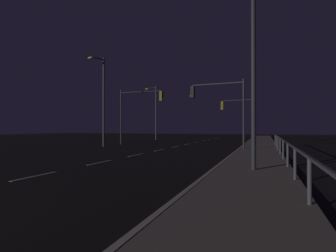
{
  "coord_description": "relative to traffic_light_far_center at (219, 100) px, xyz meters",
  "views": [
    {
      "loc": [
        7.61,
        -2.51,
        1.7
      ],
      "look_at": [
        -0.33,
        19.9,
        1.86
      ],
      "focal_mm": 29.34,
      "sensor_mm": 36.0,
      "label": 1
    }
  ],
  "objects": [
    {
      "name": "street_lamp_far_end",
      "position": [
        -11.56,
        15.03,
        0.73
      ],
      "size": [
        2.03,
        0.86,
        7.62
      ],
      "color": "#4C4C51",
      "rests_on": "ground"
    },
    {
      "name": "traffic_light_mid_left",
      "position": [
        -8.65,
        3.88,
        0.14
      ],
      "size": [
        4.79,
        0.34,
        5.59
      ],
      "color": "#38383D",
      "rests_on": "ground"
    },
    {
      "name": "barrier_fence",
      "position": [
        4.22,
        -7.83,
        -2.97
      ],
      "size": [
        0.09,
        25.83,
        0.98
      ],
      "color": "#59595E",
      "rests_on": "sidewalk_right"
    },
    {
      "name": "street_lamp_mid_block",
      "position": [
        -10.53,
        0.06,
        0.92
      ],
      "size": [
        0.92,
        1.47,
        8.06
      ],
      "color": "#4C4C51",
      "rests_on": "ground"
    },
    {
      "name": "traffic_light_far_center",
      "position": [
        0.0,
        0.0,
        0.0
      ],
      "size": [
        4.31,
        0.59,
        5.22
      ],
      "color": "#38383D",
      "rests_on": "sidewalk_right"
    },
    {
      "name": "street_lamp_corner",
      "position": [
        2.72,
        -10.64,
        0.41
      ],
      "size": [
        1.6,
        1.11,
        6.81
      ],
      "color": "#38383D",
      "rests_on": "sidewalk_right"
    },
    {
      "name": "ground_plane",
      "position": [
        -4.24,
        -1.2,
        -3.84
      ],
      "size": [
        112.0,
        112.0,
        0.0
      ],
      "primitive_type": "plane",
      "color": "black",
      "rests_on": "ground"
    },
    {
      "name": "lane_markings_center",
      "position": [
        -4.24,
        2.3,
        -3.83
      ],
      "size": [
        0.14,
        50.0,
        0.01
      ],
      "color": "silver",
      "rests_on": "ground"
    },
    {
      "name": "lane_edge_line",
      "position": [
        1.35,
        3.8,
        -3.83
      ],
      "size": [
        0.14,
        53.0,
        0.01
      ],
      "color": "silver",
      "rests_on": "ground"
    },
    {
      "name": "traffic_light_far_right",
      "position": [
        0.58,
        9.53,
        -0.3
      ],
      "size": [
        3.67,
        0.64,
        4.83
      ],
      "color": "#2D3033",
      "rests_on": "sidewalk_right"
    },
    {
      "name": "sidewalk_right",
      "position": [
        2.98,
        -1.2,
        -3.77
      ],
      "size": [
        2.78,
        77.0,
        0.14
      ],
      "primitive_type": "cube",
      "color": "gray",
      "rests_on": "ground"
    }
  ]
}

